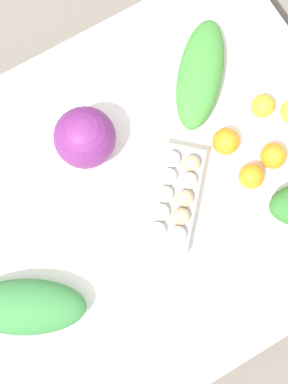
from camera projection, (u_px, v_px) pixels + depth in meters
ground_plane at (144, 233)px, 2.15m from camera, size 8.00×8.00×0.00m
dining_table at (144, 201)px, 1.53m from camera, size 1.22×1.00×0.74m
cabbage_purple at (85, 138)px, 1.38m from camera, size 0.16×0.16×0.16m
egg_carton at (174, 199)px, 1.39m from camera, size 0.27×0.29×0.09m
greens_bunch_kale at (200, 74)px, 1.47m from camera, size 0.31×0.33×0.08m
greens_bunch_beet_tops at (26, 307)px, 1.32m from camera, size 0.33×0.27×0.10m
orange_0 at (273, 156)px, 1.42m from camera, size 0.07×0.07×0.07m
orange_1 at (263, 106)px, 1.45m from camera, size 0.07×0.07×0.07m
orange_2 at (226, 141)px, 1.43m from camera, size 0.07×0.07×0.07m
orange_3 at (251, 177)px, 1.41m from camera, size 0.07×0.07×0.07m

